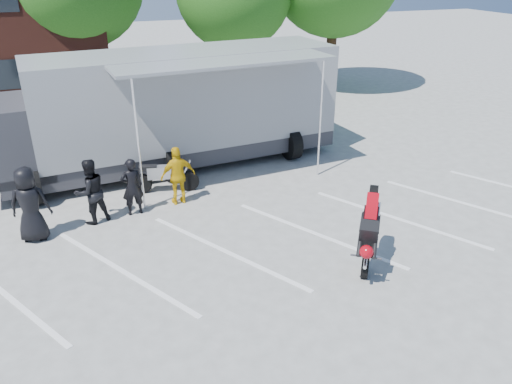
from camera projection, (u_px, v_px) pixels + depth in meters
ground at (230, 276)px, 10.94m from camera, size 100.00×100.00×0.00m
parking_bay_lines at (217, 253)px, 11.78m from camera, size 18.09×13.33×0.01m
transporter_truck at (178, 165)px, 16.80m from camera, size 12.21×6.73×3.73m
parked_motorcycle at (166, 191)px, 14.88m from camera, size 2.11×1.08×1.06m
stunt_bike_rider at (366, 259)px, 11.52m from camera, size 1.67×1.89×2.05m
spectator_leather_a at (30, 204)px, 11.97m from camera, size 1.02×0.76×1.90m
spectator_leather_b at (132, 187)px, 13.26m from camera, size 0.63×0.45×1.60m
spectator_leather_c at (91, 192)px, 12.81m from camera, size 1.04×0.94×1.76m
spectator_hivis at (178, 176)px, 13.84m from camera, size 1.02×0.51×1.68m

